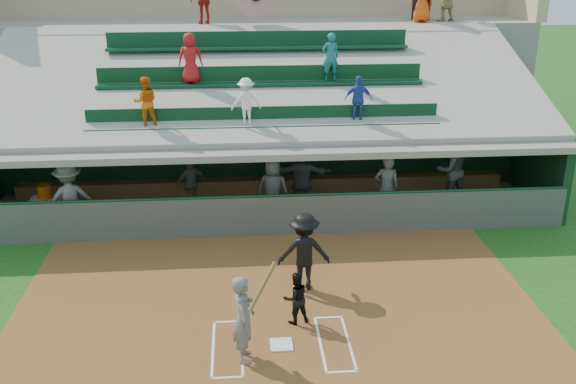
{
  "coord_description": "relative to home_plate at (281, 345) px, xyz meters",
  "views": [
    {
      "loc": [
        -0.69,
        -10.34,
        7.18
      ],
      "look_at": [
        0.4,
        3.5,
        1.8
      ],
      "focal_mm": 40.0,
      "sensor_mm": 36.0,
      "label": 1
    }
  ],
  "objects": [
    {
      "name": "dugout_player_d",
      "position": [
        1.08,
        6.96,
        0.94
      ],
      "size": [
        1.78,
        0.74,
        1.86
      ],
      "primitive_type": "imported",
      "rotation": [
        0.0,
        0.0,
        3.03
      ],
      "color": "#585A55",
      "rests_on": "dugout_floor"
    },
    {
      "name": "dugout_player_c",
      "position": [
        0.19,
        6.04,
        0.88
      ],
      "size": [
        0.98,
        0.78,
        1.74
      ],
      "primitive_type": "imported",
      "rotation": [
        0.0,
        0.0,
        2.85
      ],
      "color": "#52544F",
      "rests_on": "dugout_floor"
    },
    {
      "name": "dugout_player_a",
      "position": [
        -5.12,
        5.48,
        0.99
      ],
      "size": [
        1.44,
        1.12,
        1.96
      ],
      "primitive_type": "imported",
      "rotation": [
        0.0,
        0.0,
        3.49
      ],
      "color": "#565853",
      "rests_on": "dugout_floor"
    },
    {
      "name": "concourse_slab",
      "position": [
        0.0,
        13.5,
        2.26
      ],
      "size": [
        20.0,
        3.0,
        4.6
      ],
      "primitive_type": "cube",
      "color": "gray",
      "rests_on": "ground"
    },
    {
      "name": "home_plate",
      "position": [
        0.0,
        0.0,
        0.0
      ],
      "size": [
        0.43,
        0.43,
        0.03
      ],
      "primitive_type": "cube",
      "color": "white",
      "rests_on": "dirt_slab"
    },
    {
      "name": "water_cooler",
      "position": [
        -5.98,
        6.27,
        0.91
      ],
      "size": [
        0.36,
        0.36,
        0.36
      ],
      "primitive_type": "cylinder",
      "color": "#D9500C",
      "rests_on": "white_table"
    },
    {
      "name": "concourse_staff_a",
      "position": [
        -1.75,
        12.5,
        5.37
      ],
      "size": [
        1.02,
        0.67,
        1.6
      ],
      "primitive_type": "imported",
      "rotation": [
        0.0,
        0.0,
        3.46
      ],
      "color": "#A61B13",
      "rests_on": "concourse_slab"
    },
    {
      "name": "home_umpire",
      "position": [
        0.65,
        2.17,
        0.88
      ],
      "size": [
        1.16,
        0.68,
        1.78
      ],
      "primitive_type": "imported",
      "rotation": [
        0.0,
        0.0,
        3.13
      ],
      "color": "black",
      "rests_on": "dirt_slab"
    },
    {
      "name": "dugout_player_b",
      "position": [
        -2.09,
        6.92,
        0.79
      ],
      "size": [
        0.99,
        0.75,
        1.56
      ],
      "primitive_type": "imported",
      "rotation": [
        0.0,
        0.0,
        3.6
      ],
      "color": "#51544F",
      "rests_on": "dugout_floor"
    },
    {
      "name": "dugout_floor",
      "position": [
        0.0,
        6.75,
        -0.02
      ],
      "size": [
        16.0,
        3.5,
        0.04
      ],
      "primitive_type": "cube",
      "color": "gray",
      "rests_on": "ground"
    },
    {
      "name": "grandstand",
      "position": [
        -0.01,
        10.51,
        2.23
      ],
      "size": [
        20.4,
        10.4,
        7.8
      ],
      "color": "#505550",
      "rests_on": "ground"
    },
    {
      "name": "dugout_bench",
      "position": [
        0.01,
        8.1,
        0.23
      ],
      "size": [
        14.74,
        0.49,
        0.44
      ],
      "primitive_type": "cube",
      "rotation": [
        0.0,
        0.0,
        -0.0
      ],
      "color": "olive",
      "rests_on": "dugout_floor"
    },
    {
      "name": "batter_at_plate",
      "position": [
        -0.71,
        -0.35,
        0.84
      ],
      "size": [
        0.85,
        0.74,
        1.95
      ],
      "color": "#595B56",
      "rests_on": "dirt_slab"
    },
    {
      "name": "catcher",
      "position": [
        0.34,
        0.79,
        0.54
      ],
      "size": [
        0.64,
        0.56,
        1.11
      ],
      "primitive_type": "imported",
      "rotation": [
        0.0,
        0.0,
        3.43
      ],
      "color": "black",
      "rests_on": "dirt_slab"
    },
    {
      "name": "batters_box_chalk",
      "position": [
        0.0,
        0.0,
        -0.01
      ],
      "size": [
        2.65,
        1.85,
        0.01
      ],
      "color": "white",
      "rests_on": "dirt_slab"
    },
    {
      "name": "dugout_player_f",
      "position": [
        5.47,
        6.9,
        0.99
      ],
      "size": [
        1.08,
        0.91,
        1.98
      ],
      "primitive_type": "imported",
      "rotation": [
        0.0,
        0.0,
        3.32
      ],
      "color": "#535550",
      "rests_on": "dugout_floor"
    },
    {
      "name": "white_table",
      "position": [
        -5.96,
        6.22,
        0.36
      ],
      "size": [
        0.83,
        0.62,
        0.72
      ],
      "primitive_type": "cube",
      "rotation": [
        0.0,
        0.0,
        0.01
      ],
      "color": "silver",
      "rests_on": "dugout_floor"
    },
    {
      "name": "trash_bin",
      "position": [
        5.99,
        13.14,
        5.05
      ],
      "size": [
        0.65,
        0.65,
        0.98
      ],
      "primitive_type": "cylinder",
      "color": "black",
      "rests_on": "concourse_slab"
    },
    {
      "name": "dirt_slab",
      "position": [
        0.0,
        0.5,
        -0.03
      ],
      "size": [
        11.0,
        9.0,
        0.02
      ],
      "primitive_type": "cube",
      "color": "brown",
      "rests_on": "ground"
    },
    {
      "name": "dugout_player_e",
      "position": [
        3.28,
        5.74,
        0.93
      ],
      "size": [
        0.75,
        0.58,
        1.85
      ],
      "primitive_type": "imported",
      "rotation": [
        0.0,
        0.0,
        2.93
      ],
      "color": "#535551",
      "rests_on": "dugout_floor"
    },
    {
      "name": "ground",
      "position": [
        0.0,
        0.0,
        -0.04
      ],
      "size": [
        100.0,
        100.0,
        0.0
      ],
      "primitive_type": "plane",
      "color": "#1C4C15",
      "rests_on": "ground"
    }
  ]
}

